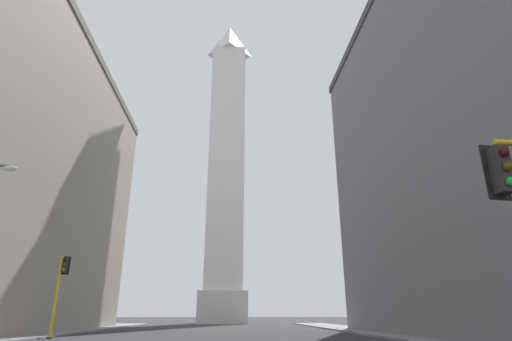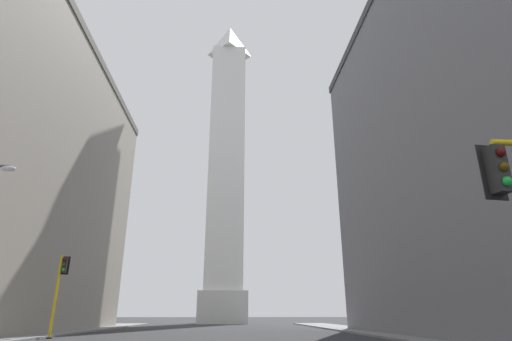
{
  "view_description": "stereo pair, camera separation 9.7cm",
  "coord_description": "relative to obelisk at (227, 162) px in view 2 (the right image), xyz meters",
  "views": [
    {
      "loc": [
        0.88,
        -0.73,
        1.67
      ],
      "look_at": [
        4.55,
        53.79,
        21.27
      ],
      "focal_mm": 28.0,
      "sensor_mm": 36.0,
      "label": 1
    },
    {
      "loc": [
        0.98,
        -0.73,
        1.67
      ],
      "look_at": [
        4.55,
        53.79,
        21.27
      ],
      "focal_mm": 28.0,
      "sensor_mm": 36.0,
      "label": 2
    }
  ],
  "objects": [
    {
      "name": "obelisk",
      "position": [
        0.0,
        0.0,
        0.0
      ],
      "size": [
        8.45,
        8.45,
        61.94
      ],
      "color": "silver",
      "rests_on": "ground_plane"
    },
    {
      "name": "sidewalk_right",
      "position": [
        14.33,
        -46.59,
        -29.6
      ],
      "size": [
        5.0,
        87.36,
        0.15
      ],
      "primitive_type": "cube",
      "color": "slate",
      "rests_on": "ground_plane"
    },
    {
      "name": "traffic_light_mid_left",
      "position": [
        -11.33,
        -42.58,
        -25.9
      ],
      "size": [
        0.76,
        0.53,
        5.73
      ],
      "color": "yellow",
      "rests_on": "ground_plane"
    }
  ]
}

